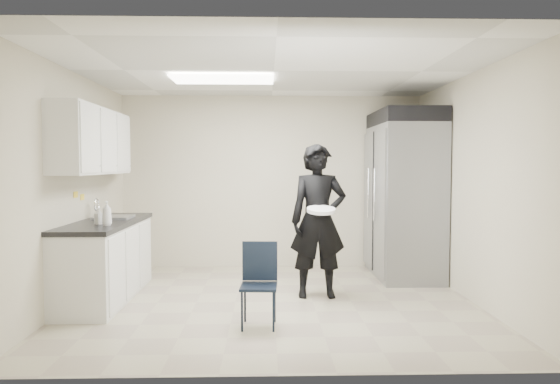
{
  "coord_description": "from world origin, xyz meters",
  "views": [
    {
      "loc": [
        -0.09,
        -5.59,
        1.55
      ],
      "look_at": [
        0.07,
        0.2,
        1.24
      ],
      "focal_mm": 32.0,
      "sensor_mm": 36.0,
      "label": 1
    }
  ],
  "objects_px": {
    "lower_counter": "(106,262)",
    "folding_chair": "(259,287)",
    "commercial_fridge": "(404,201)",
    "man_tuxedo": "(318,221)"
  },
  "relations": [
    {
      "from": "lower_counter",
      "to": "folding_chair",
      "type": "distance_m",
      "value": 2.08
    },
    {
      "from": "commercial_fridge",
      "to": "man_tuxedo",
      "type": "height_order",
      "value": "commercial_fridge"
    },
    {
      "from": "commercial_fridge",
      "to": "man_tuxedo",
      "type": "distance_m",
      "value": 1.69
    },
    {
      "from": "man_tuxedo",
      "to": "commercial_fridge",
      "type": "bearing_deg",
      "value": 37.33
    },
    {
      "from": "lower_counter",
      "to": "commercial_fridge",
      "type": "relative_size",
      "value": 0.9
    },
    {
      "from": "lower_counter",
      "to": "commercial_fridge",
      "type": "distance_m",
      "value": 3.98
    },
    {
      "from": "lower_counter",
      "to": "folding_chair",
      "type": "relative_size",
      "value": 2.44
    },
    {
      "from": "lower_counter",
      "to": "folding_chair",
      "type": "xyz_separation_m",
      "value": [
        1.79,
        -1.07,
        -0.04
      ]
    },
    {
      "from": "commercial_fridge",
      "to": "folding_chair",
      "type": "height_order",
      "value": "commercial_fridge"
    },
    {
      "from": "lower_counter",
      "to": "folding_chair",
      "type": "bearing_deg",
      "value": -30.77
    }
  ]
}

